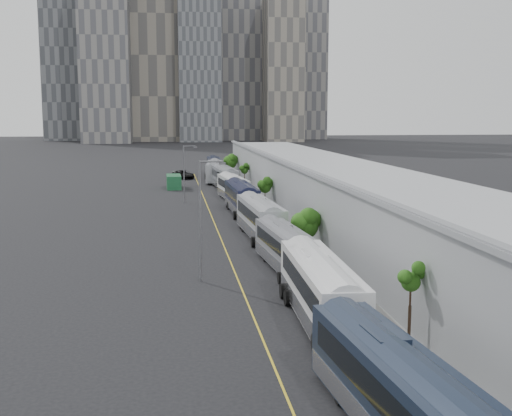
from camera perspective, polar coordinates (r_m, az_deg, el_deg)
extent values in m
cube|color=gray|center=(62.53, 6.91, -3.39)|extent=(10.00, 170.00, 0.12)
cube|color=gold|center=(60.80, -2.73, -3.72)|extent=(0.12, 160.00, 0.02)
cube|color=gray|center=(63.07, 10.49, -0.28)|extent=(12.00, 160.00, 6.80)
cube|color=gray|center=(62.76, 10.55, 1.93)|extent=(12.45, 160.40, 2.57)
cube|color=gray|center=(61.07, 5.30, 2.95)|extent=(0.30, 160.00, 0.40)
cube|color=slate|center=(307.59, -13.30, 14.53)|extent=(22.00, 22.00, 95.00)
cube|color=gray|center=(327.77, -8.85, 16.45)|extent=(26.00, 24.00, 120.00)
cube|color=slate|center=(315.80, -5.07, 13.18)|extent=(20.00, 20.00, 80.00)
cube|color=slate|center=(338.41, -1.76, 15.00)|extent=(24.00, 24.00, 105.00)
cube|color=gray|center=(314.83, 2.44, 12.30)|extent=(18.00, 18.00, 70.00)
cube|color=slate|center=(350.25, -16.05, 14.87)|extent=(28.00, 26.00, 110.00)
cube|color=slate|center=(353.11, 4.23, 13.47)|extent=(22.00, 22.00, 90.00)
cube|color=#151E2F|center=(26.35, 12.39, -15.72)|extent=(3.75, 13.51, 3.23)
cube|color=black|center=(25.94, 12.59, -14.73)|extent=(3.68, 11.92, 1.10)
cube|color=#151E2F|center=(27.05, 11.38, -11.02)|extent=(1.51, 2.36, 0.31)
cube|color=white|center=(39.71, 5.71, -7.18)|extent=(3.15, 14.02, 3.38)
cube|color=black|center=(39.35, 5.80, -6.40)|extent=(3.17, 12.34, 1.15)
cube|color=silver|center=(40.01, 5.69, -8.67)|extent=(3.18, 13.74, 1.08)
cube|color=white|center=(40.79, 5.23, -4.08)|extent=(1.46, 2.40, 0.32)
cube|color=slate|center=(52.70, 2.66, -3.55)|extent=(3.39, 12.54, 3.00)
cube|color=black|center=(52.40, 2.70, -3.02)|extent=(3.34, 11.06, 1.02)
cube|color=silver|center=(52.90, 2.65, -4.57)|extent=(3.41, 12.29, 0.96)
cube|color=slate|center=(53.77, 2.40, -1.53)|extent=(1.39, 2.18, 0.29)
cube|color=#A4A7AE|center=(66.50, 0.37, -0.89)|extent=(3.42, 13.95, 3.35)
cube|color=black|center=(66.20, 0.39, -0.40)|extent=(3.40, 12.30, 1.14)
cube|color=silver|center=(66.68, 0.37, -1.80)|extent=(3.45, 13.68, 1.07)
cube|color=#A4A7AE|center=(67.80, 0.18, 0.86)|extent=(1.49, 2.40, 0.32)
cube|color=#161932|center=(83.00, -1.31, 0.93)|extent=(3.15, 13.86, 3.34)
cube|color=black|center=(82.72, -1.30, 1.32)|extent=(3.16, 12.21, 1.14)
cube|color=silver|center=(83.14, -1.31, 0.20)|extent=(3.18, 13.59, 1.07)
cube|color=#161932|center=(84.36, -1.43, 2.30)|extent=(1.44, 2.37, 0.32)
cube|color=white|center=(95.43, -2.06, 1.81)|extent=(3.73, 13.15, 3.14)
cube|color=black|center=(95.17, -2.05, 2.13)|extent=(3.65, 11.61, 1.07)
cube|color=silver|center=(95.55, -2.06, 1.21)|extent=(3.74, 12.90, 1.01)
cube|color=white|center=(96.74, -2.15, 2.92)|extent=(1.49, 2.30, 0.30)
cube|color=gray|center=(110.19, -2.80, 2.72)|extent=(3.62, 13.87, 3.32)
cube|color=black|center=(109.92, -2.79, 3.02)|extent=(3.58, 12.23, 1.13)
cube|color=silver|center=(110.30, -2.79, 2.17)|extent=(3.64, 13.60, 1.06)
cube|color=gray|center=(111.60, -2.87, 3.73)|extent=(1.52, 2.41, 0.32)
cube|color=#999AA2|center=(123.34, -3.75, 3.30)|extent=(4.03, 13.94, 3.33)
cube|color=black|center=(123.08, -3.74, 3.57)|extent=(3.93, 12.31, 1.13)
cube|color=silver|center=(123.43, -3.74, 2.81)|extent=(4.04, 13.67, 1.07)
cube|color=#999AA2|center=(124.77, -3.80, 4.20)|extent=(1.59, 2.44, 0.32)
cube|color=black|center=(136.84, -3.74, 3.76)|extent=(2.92, 13.27, 3.20)
cube|color=black|center=(136.60, -3.74, 3.99)|extent=(2.95, 11.69, 1.09)
cube|color=silver|center=(136.93, -3.74, 3.33)|extent=(2.95, 13.01, 1.03)
cube|color=black|center=(138.24, -3.79, 4.53)|extent=(1.37, 2.26, 0.31)
cylinder|color=black|center=(36.30, 13.51, -8.96)|extent=(0.18, 0.18, 4.00)
sphere|color=#1C5112|center=(35.81, 13.60, -6.16)|extent=(1.06, 1.06, 1.06)
cylinder|color=black|center=(58.91, 4.37, -2.72)|extent=(0.18, 0.18, 2.84)
sphere|color=#1C5112|center=(58.64, 4.39, -1.24)|extent=(2.43, 2.43, 2.43)
cylinder|color=black|center=(85.95, 0.81, 0.94)|extent=(0.18, 0.18, 3.37)
sphere|color=#1C5112|center=(85.76, 0.81, 2.04)|extent=(1.63, 1.63, 1.63)
cylinder|color=black|center=(111.18, -1.03, 2.63)|extent=(0.18, 0.18, 3.49)
sphere|color=#1C5112|center=(111.03, -1.03, 3.48)|extent=(1.27, 1.27, 1.27)
cylinder|color=black|center=(130.05, -2.28, 3.44)|extent=(0.18, 0.18, 3.48)
sphere|color=#1C5112|center=(129.91, -2.28, 4.25)|extent=(2.55, 2.55, 2.55)
cylinder|color=#59595E|center=(48.53, -4.99, -1.23)|extent=(0.18, 0.18, 9.28)
cylinder|color=#59595E|center=(48.05, -3.98, 4.14)|extent=(1.80, 0.14, 0.14)
cube|color=#59595E|center=(48.12, -3.03, 3.98)|extent=(0.50, 0.22, 0.18)
cylinder|color=#59595E|center=(93.50, -6.42, 3.00)|extent=(0.18, 0.18, 8.30)
cylinder|color=#59595E|center=(93.24, -5.90, 5.49)|extent=(1.80, 0.14, 0.14)
cube|color=#59595E|center=(93.28, -5.41, 5.41)|extent=(0.50, 0.22, 0.18)
cube|color=#164829|center=(112.43, -7.32, 2.33)|extent=(2.56, 6.46, 2.32)
imported|color=black|center=(129.70, -6.48, 2.98)|extent=(4.92, 6.67, 1.68)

